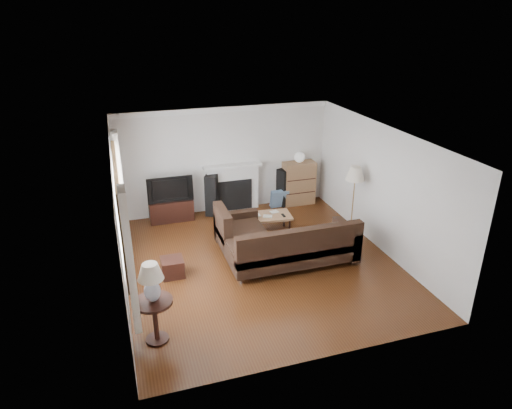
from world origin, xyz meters
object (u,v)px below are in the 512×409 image
object	(u,v)px
coffee_table	(266,224)
bookshelf	(299,183)
floor_lamp	(353,202)
sectional_sofa	(293,244)
side_table	(155,321)
tv_stand	(171,210)

from	to	relation	value
coffee_table	bookshelf	bearing A→B (deg)	51.33
floor_lamp	coffee_table	bearing A→B (deg)	158.73
sectional_sofa	side_table	size ratio (longest dim) A/B	3.80
bookshelf	floor_lamp	size ratio (longest dim) A/B	0.69
tv_stand	sectional_sofa	bearing A→B (deg)	-54.88
tv_stand	coffee_table	world-z (taller)	tv_stand
sectional_sofa	coffee_table	xyz separation A→B (m)	(-0.03, 1.44, -0.22)
tv_stand	coffee_table	distance (m)	2.28
side_table	tv_stand	bearing A→B (deg)	79.25
coffee_table	tv_stand	bearing A→B (deg)	151.31
side_table	sectional_sofa	bearing A→B (deg)	27.97
bookshelf	sectional_sofa	size ratio (longest dim) A/B	0.41
bookshelf	coffee_table	distance (m)	1.88
bookshelf	side_table	bearing A→B (deg)	-133.36
floor_lamp	side_table	distance (m)	4.92
sectional_sofa	side_table	bearing A→B (deg)	-152.03
tv_stand	bookshelf	world-z (taller)	bookshelf
tv_stand	sectional_sofa	world-z (taller)	sectional_sofa
sectional_sofa	floor_lamp	distance (m)	1.87
coffee_table	floor_lamp	bearing A→B (deg)	-15.61
coffee_table	side_table	bearing A→B (deg)	-127.25
floor_lamp	sectional_sofa	bearing A→B (deg)	-154.89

